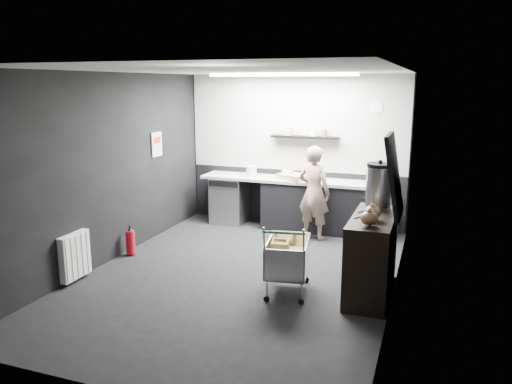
% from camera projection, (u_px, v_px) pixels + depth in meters
% --- Properties ---
extents(floor, '(5.50, 5.50, 0.00)m').
position_uv_depth(floor, '(239.00, 276.00, 6.73)').
color(floor, black).
rests_on(floor, ground).
extents(ceiling, '(5.50, 5.50, 0.00)m').
position_uv_depth(ceiling, '(238.00, 70.00, 6.15)').
color(ceiling, white).
rests_on(ceiling, wall_back).
extents(wall_back, '(5.50, 0.00, 5.50)m').
position_uv_depth(wall_back, '(295.00, 151.00, 8.97)').
color(wall_back, black).
rests_on(wall_back, floor).
extents(wall_front, '(5.50, 0.00, 5.50)m').
position_uv_depth(wall_front, '(109.00, 239.00, 3.92)').
color(wall_front, black).
rests_on(wall_front, floor).
extents(wall_left, '(0.00, 5.50, 5.50)m').
position_uv_depth(wall_left, '(108.00, 169.00, 7.11)').
color(wall_left, black).
rests_on(wall_left, floor).
extents(wall_right, '(0.00, 5.50, 5.50)m').
position_uv_depth(wall_right, '(399.00, 188.00, 5.78)').
color(wall_right, black).
rests_on(wall_right, floor).
extents(kitchen_wall_panel, '(3.95, 0.02, 1.70)m').
position_uv_depth(kitchen_wall_panel, '(295.00, 123.00, 8.84)').
color(kitchen_wall_panel, '#B8B8B3').
rests_on(kitchen_wall_panel, wall_back).
extents(dado_panel, '(3.95, 0.02, 1.00)m').
position_uv_depth(dado_panel, '(294.00, 197.00, 9.13)').
color(dado_panel, black).
rests_on(dado_panel, wall_back).
extents(floating_shelf, '(1.20, 0.22, 0.04)m').
position_uv_depth(floating_shelf, '(305.00, 137.00, 8.72)').
color(floating_shelf, black).
rests_on(floating_shelf, wall_back).
extents(wall_clock, '(0.20, 0.03, 0.20)m').
position_uv_depth(wall_clock, '(377.00, 107.00, 8.30)').
color(wall_clock, white).
rests_on(wall_clock, wall_back).
extents(poster, '(0.02, 0.30, 0.40)m').
position_uv_depth(poster, '(157.00, 144.00, 8.25)').
color(poster, silver).
rests_on(poster, wall_left).
extents(poster_red_band, '(0.02, 0.22, 0.10)m').
position_uv_depth(poster_red_band, '(157.00, 140.00, 8.23)').
color(poster_red_band, red).
rests_on(poster_red_band, poster).
extents(radiator, '(0.10, 0.50, 0.60)m').
position_uv_depth(radiator, '(75.00, 256.00, 6.47)').
color(radiator, white).
rests_on(radiator, wall_left).
extents(ceiling_strip, '(2.40, 0.20, 0.04)m').
position_uv_depth(ceiling_strip, '(281.00, 75.00, 7.86)').
color(ceiling_strip, white).
rests_on(ceiling_strip, ceiling).
extents(prep_counter, '(3.20, 0.61, 0.90)m').
position_uv_depth(prep_counter, '(297.00, 204.00, 8.81)').
color(prep_counter, black).
rests_on(prep_counter, floor).
extents(person, '(0.65, 0.51, 1.56)m').
position_uv_depth(person, '(314.00, 193.00, 8.19)').
color(person, beige).
rests_on(person, floor).
extents(shopping_cart, '(0.61, 0.90, 0.91)m').
position_uv_depth(shopping_cart, '(288.00, 259.00, 6.13)').
color(shopping_cart, silver).
rests_on(shopping_cart, floor).
extents(sideboard, '(0.57, 1.32, 1.98)m').
position_uv_depth(sideboard, '(373.00, 245.00, 6.06)').
color(sideboard, black).
rests_on(sideboard, floor).
extents(fire_extinguisher, '(0.13, 0.13, 0.44)m').
position_uv_depth(fire_extinguisher, '(130.00, 241.00, 7.50)').
color(fire_extinguisher, red).
rests_on(fire_extinguisher, floor).
extents(cardboard_box, '(0.59, 0.54, 0.10)m').
position_uv_depth(cardboard_box, '(293.00, 177.00, 8.68)').
color(cardboard_box, tan).
rests_on(cardboard_box, prep_counter).
extents(pink_tub, '(0.18, 0.18, 0.18)m').
position_uv_depth(pink_tub, '(251.00, 171.00, 8.98)').
color(pink_tub, white).
rests_on(pink_tub, prep_counter).
extents(white_container, '(0.17, 0.13, 0.15)m').
position_uv_depth(white_container, '(287.00, 175.00, 8.71)').
color(white_container, white).
rests_on(white_container, prep_counter).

